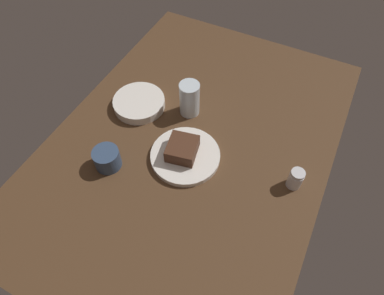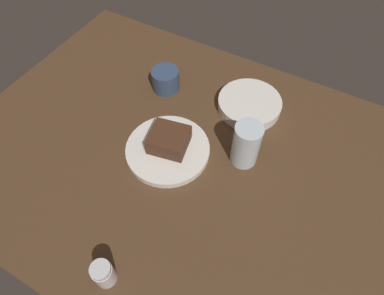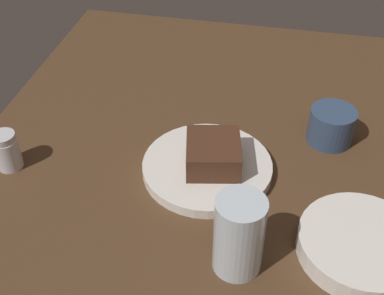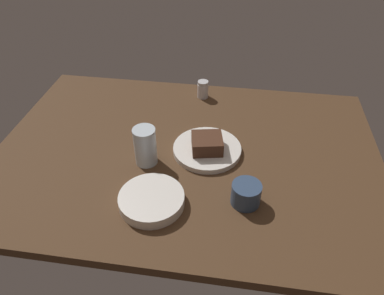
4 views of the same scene
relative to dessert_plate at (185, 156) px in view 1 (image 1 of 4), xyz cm
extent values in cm
cube|color=#4C331E|center=(-6.44, -0.92, -2.38)|extent=(120.00, 84.00, 3.00)
cylinder|color=white|center=(0.00, 0.00, 0.00)|extent=(21.22, 21.22, 1.76)
cube|color=#472819|center=(0.02, -1.04, 3.11)|extent=(10.74, 10.23, 4.46)
cylinder|color=silver|center=(-5.44, 32.27, 1.82)|extent=(4.18, 4.18, 5.40)
cylinder|color=silver|center=(-5.44, 32.27, 5.12)|extent=(3.97, 3.97, 1.20)
cylinder|color=silver|center=(-17.54, -7.38, 5.13)|extent=(6.68, 6.68, 12.01)
cylinder|color=white|center=(-12.02, -23.85, 0.66)|extent=(17.50, 17.50, 3.07)
cylinder|color=#334766|center=(12.55, -19.48, 2.24)|extent=(7.89, 7.89, 6.24)
camera|label=1|loc=(51.10, 27.79, 84.31)|focal=31.46mm
camera|label=2|loc=(-28.55, 38.79, 67.91)|focal=30.75mm
camera|label=3|loc=(-61.52, -10.48, 56.64)|focal=48.13mm
camera|label=4|loc=(8.22, -86.56, 72.01)|focal=33.80mm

